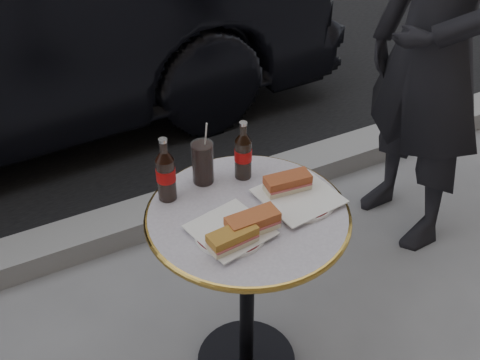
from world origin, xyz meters
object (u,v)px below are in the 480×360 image
bistro_table (247,296)px  cola_bottle_left (165,169)px  plate_left (230,232)px  pedestrian (436,52)px  cola_glass (203,163)px  cola_bottle_right (243,150)px  plate_right (298,198)px

bistro_table → cola_bottle_left: cola_bottle_left is taller
plate_left → pedestrian: size_ratio=0.12×
cola_glass → plate_left: bearing=-98.2°
cola_bottle_left → cola_glass: (0.13, 0.03, -0.04)m
cola_bottle_left → cola_glass: bearing=11.1°
cola_bottle_left → cola_bottle_right: 0.26m
plate_right → plate_left: bearing=-171.0°
plate_right → cola_glass: 0.32m
plate_right → pedestrian: (0.87, 0.39, 0.14)m
cola_bottle_left → cola_glass: size_ratio=1.50×
cola_bottle_right → pedestrian: size_ratio=0.12×
cola_bottle_right → bistro_table: bearing=-113.6°
cola_bottle_left → pedestrian: 1.24m
cola_glass → pedestrian: size_ratio=0.08×
cola_bottle_left → cola_glass: 0.14m
plate_left → plate_right: plate_right is taller
cola_bottle_right → pedestrian: 0.99m
bistro_table → cola_bottle_right: size_ratio=3.60×
cola_bottle_left → pedestrian: size_ratio=0.12×
cola_bottle_right → cola_glass: cola_bottle_right is taller
plate_right → cola_bottle_right: 0.23m
pedestrian → cola_bottle_left: bearing=-83.1°
bistro_table → plate_right: bearing=-6.4°
bistro_table → pedestrian: bearing=19.5°
plate_left → pedestrian: (1.13, 0.43, 0.14)m
plate_left → cola_bottle_left: size_ratio=0.98×
plate_left → bistro_table: bearing=33.6°
bistro_table → cola_bottle_left: bearing=136.1°
cola_bottle_left → cola_bottle_right: cola_bottle_left is taller
bistro_table → cola_bottle_left: 0.54m
plate_left → cola_bottle_right: cola_bottle_right is taller
cola_bottle_left → cola_bottle_right: (0.26, -0.01, -0.01)m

